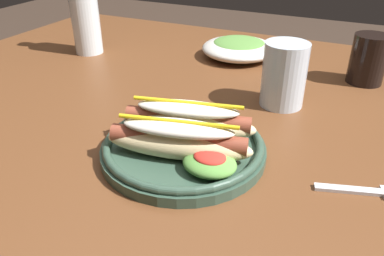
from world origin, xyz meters
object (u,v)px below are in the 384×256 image
(soda_cup, at_px, (368,59))
(water_cup, at_px, (284,75))
(hot_dog_plate, at_px, (184,140))
(fork, at_px, (371,192))
(side_bowl, at_px, (239,48))
(glass_bottle, at_px, (85,14))

(soda_cup, xyz_separation_m, water_cup, (-0.13, -0.18, 0.01))
(soda_cup, relative_size, water_cup, 0.86)
(hot_dog_plate, height_order, fork, hot_dog_plate)
(fork, xyz_separation_m, side_bowl, (-0.33, 0.43, 0.02))
(water_cup, relative_size, glass_bottle, 0.48)
(fork, height_order, side_bowl, side_bowl)
(glass_bottle, height_order, side_bowl, glass_bottle)
(soda_cup, bearing_deg, side_bowl, 172.48)
(soda_cup, height_order, water_cup, water_cup)
(fork, height_order, glass_bottle, glass_bottle)
(water_cup, relative_size, side_bowl, 0.65)
(soda_cup, relative_size, side_bowl, 0.56)
(water_cup, distance_m, side_bowl, 0.28)
(water_cup, bearing_deg, soda_cup, 53.71)
(hot_dog_plate, xyz_separation_m, side_bowl, (-0.07, 0.46, -0.00))
(fork, bearing_deg, soda_cup, 78.46)
(hot_dog_plate, xyz_separation_m, soda_cup, (0.22, 0.42, 0.02))
(soda_cup, distance_m, side_bowl, 0.30)
(fork, relative_size, side_bowl, 0.66)
(water_cup, xyz_separation_m, glass_bottle, (-0.52, 0.09, 0.04))
(glass_bottle, relative_size, side_bowl, 1.37)
(hot_dog_plate, xyz_separation_m, water_cup, (0.09, 0.23, 0.03))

